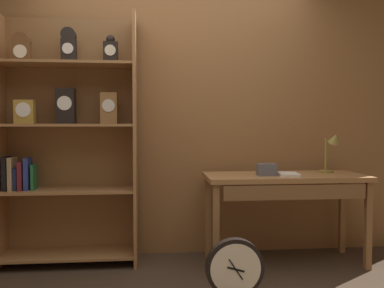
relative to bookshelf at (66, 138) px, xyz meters
name	(u,v)px	position (x,y,z in m)	size (l,w,h in m)	color
back_wood_panel	(175,114)	(0.95, 0.21, 0.21)	(4.80, 0.05, 2.60)	brown
bookshelf	(66,138)	(0.00, 0.00, 0.00)	(1.17, 0.39, 2.14)	#9E6B3D
workbench	(286,186)	(1.88, -0.21, -0.41)	(1.37, 0.57, 0.77)	#9E6B3D
desk_lamp	(332,148)	(2.33, -0.12, -0.09)	(0.19, 0.19, 0.37)	olive
toolbox_small	(266,170)	(1.70, -0.25, -0.27)	(0.15, 0.11, 0.10)	#595960
open_repair_manual	(288,174)	(1.88, -0.29, -0.30)	(0.16, 0.22, 0.03)	silver
round_clock_large	(235,270)	(1.29, -0.94, -0.87)	(0.40, 0.11, 0.44)	black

